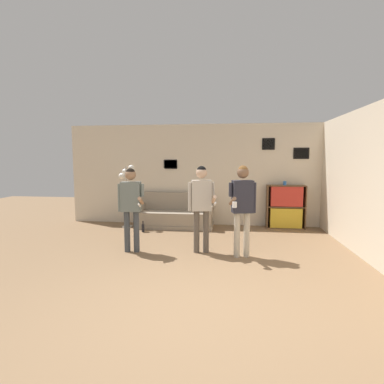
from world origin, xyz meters
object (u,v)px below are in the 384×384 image
floor_lamp (126,181)px  person_player_foreground_left (131,201)px  bottle_on_floor (143,228)px  drinking_cup (285,183)px  bookshelf (286,207)px  person_watcher_holding_cup (242,201)px  couch (175,216)px  person_player_foreground_center (201,200)px

floor_lamp → person_player_foreground_left: (0.79, -2.02, -0.23)m
bottle_on_floor → drinking_cup: (3.49, 0.85, 1.06)m
bookshelf → person_watcher_holding_cup: person_watcher_holding_cup is taller
floor_lamp → bottle_on_floor: (0.55, -0.44, -1.10)m
floor_lamp → bottle_on_floor: floor_lamp is taller
couch → person_player_foreground_left: size_ratio=1.24×
bookshelf → person_player_foreground_center: person_player_foreground_center is taller
floor_lamp → person_player_foreground_center: (2.12, -1.89, -0.20)m
bottle_on_floor → person_player_foreground_center: bearing=-43.0°
person_player_foreground_center → person_watcher_holding_cup: person_watcher_holding_cup is taller
person_watcher_holding_cup → bottle_on_floor: bearing=144.7°
person_player_foreground_left → bottle_on_floor: size_ratio=5.98×
person_player_foreground_left → drinking_cup: bearing=36.8°
floor_lamp → bottle_on_floor: 1.30m
bookshelf → bottle_on_floor: size_ratio=4.15×
bookshelf → person_watcher_holding_cup: (-1.22, -2.49, 0.46)m
person_player_foreground_left → drinking_cup: 4.06m
person_watcher_holding_cup → drinking_cup: (1.18, 2.49, 0.14)m
bookshelf → person_player_foreground_left: bearing=-143.6°
couch → person_player_foreground_left: (-0.44, -2.23, 0.69)m
drinking_cup → person_player_foreground_left: bearing=-143.2°
floor_lamp → person_player_foreground_center: 2.85m
floor_lamp → person_player_foreground_center: size_ratio=0.99×
person_watcher_holding_cup → person_player_foreground_left: bearing=178.4°
floor_lamp → person_player_foreground_center: person_player_foreground_center is taller
bookshelf → bottle_on_floor: 3.66m
couch → bottle_on_floor: (-0.69, -0.65, -0.19)m
floor_lamp → person_watcher_holding_cup: size_ratio=0.98×
couch → person_player_foreground_left: 2.38m
drinking_cup → bottle_on_floor: bearing=-166.3°
couch → drinking_cup: 2.95m
person_watcher_holding_cup → bookshelf: bearing=63.9°
couch → person_player_foreground_center: 2.40m
floor_lamp → person_player_foreground_center: bearing=-41.8°
bookshelf → person_player_foreground_center: bearing=-130.5°
bottle_on_floor → couch: bearing=43.7°
bookshelf → person_player_foreground_left: (-3.29, -2.43, 0.42)m
floor_lamp → person_player_foreground_left: 2.18m
bookshelf → bottle_on_floor: bearing=-166.5°
bottle_on_floor → drinking_cup: drinking_cup is taller
person_player_foreground_left → drinking_cup: person_player_foreground_left is taller
person_watcher_holding_cup → bottle_on_floor: (-2.31, 1.64, -0.91)m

